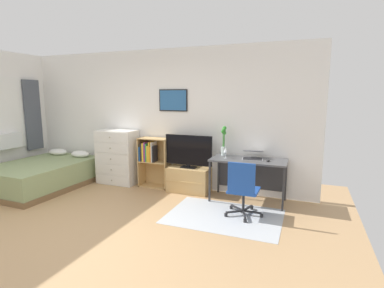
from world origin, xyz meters
name	(u,v)px	position (x,y,z in m)	size (l,w,h in m)	color
ground_plane	(76,234)	(0.00, 0.00, 0.00)	(7.20, 7.20, 0.00)	tan
wall_back_with_posters	(159,119)	(0.00, 2.43, 1.35)	(6.12, 0.09, 2.70)	white
area_rug	(224,216)	(1.68, 1.27, 0.00)	(1.70, 1.20, 0.01)	#B2B7BC
bed	(42,174)	(-2.08, 1.37, 0.26)	(1.48, 2.01, 0.63)	brown
dresser	(117,157)	(-0.85, 2.15, 0.56)	(0.82, 0.46, 1.11)	white
bookshelf	(152,158)	(-0.06, 2.22, 0.58)	(0.61, 0.30, 0.98)	tan
tv_stand	(189,180)	(0.74, 2.17, 0.23)	(0.80, 0.41, 0.47)	tan
television	(188,151)	(0.74, 2.15, 0.78)	(0.92, 0.16, 0.62)	black
desk	(249,166)	(1.88, 2.15, 0.61)	(1.27, 0.60, 0.74)	#4C4C4F
office_chair	(243,188)	(1.94, 1.35, 0.46)	(0.56, 0.58, 0.86)	#232326
laptop	(253,155)	(1.94, 2.15, 0.80)	(0.39, 0.41, 0.15)	#B7B7BC
computer_mouse	(268,160)	(2.21, 2.03, 0.76)	(0.06, 0.10, 0.03)	#262628
bamboo_vase	(224,141)	(1.40, 2.23, 1.01)	(0.10, 0.11, 0.53)	silver
wine_glass	(226,151)	(1.49, 2.01, 0.87)	(0.07, 0.07, 0.18)	silver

